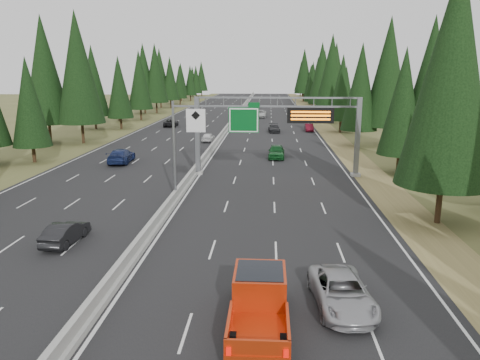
% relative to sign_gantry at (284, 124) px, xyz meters
% --- Properties ---
extents(road, '(32.00, 260.00, 0.08)m').
position_rel_sign_gantry_xyz_m(road, '(-8.92, 45.12, -5.23)').
color(road, black).
rests_on(road, ground).
extents(shoulder_right, '(3.60, 260.00, 0.06)m').
position_rel_sign_gantry_xyz_m(shoulder_right, '(8.88, 45.12, -5.24)').
color(shoulder_right, olive).
rests_on(shoulder_right, ground).
extents(shoulder_left, '(3.60, 260.00, 0.06)m').
position_rel_sign_gantry_xyz_m(shoulder_left, '(-26.72, 45.12, -5.24)').
color(shoulder_left, '#4D5327').
rests_on(shoulder_left, ground).
extents(median_barrier, '(0.70, 260.00, 0.85)m').
position_rel_sign_gantry_xyz_m(median_barrier, '(-8.92, 45.12, -4.85)').
color(median_barrier, gray).
rests_on(median_barrier, road).
extents(sign_gantry, '(16.75, 0.98, 7.80)m').
position_rel_sign_gantry_xyz_m(sign_gantry, '(0.00, 0.00, 0.00)').
color(sign_gantry, slate).
rests_on(sign_gantry, road).
extents(hov_sign_pole, '(2.80, 0.50, 8.00)m').
position_rel_sign_gantry_xyz_m(hov_sign_pole, '(-8.33, -9.92, -0.54)').
color(hov_sign_pole, slate).
rests_on(hov_sign_pole, road).
extents(tree_row_right, '(12.17, 239.53, 18.40)m').
position_rel_sign_gantry_xyz_m(tree_row_right, '(13.26, 38.19, 3.85)').
color(tree_row_right, black).
rests_on(tree_row_right, ground).
extents(tree_row_left, '(11.68, 237.59, 18.97)m').
position_rel_sign_gantry_xyz_m(tree_row_left, '(-30.82, 23.90, 3.82)').
color(tree_row_left, black).
rests_on(tree_row_left, ground).
extents(silver_minivan, '(2.82, 5.35, 1.43)m').
position_rel_sign_gantry_xyz_m(silver_minivan, '(1.89, -26.88, -4.47)').
color(silver_minivan, '#9F9FA3').
rests_on(silver_minivan, road).
extents(red_pickup, '(2.29, 6.41, 2.09)m').
position_rel_sign_gantry_xyz_m(red_pickup, '(-1.72, -28.36, -4.03)').
color(red_pickup, black).
rests_on(red_pickup, road).
extents(car_ahead_green, '(2.06, 4.79, 1.61)m').
position_rel_sign_gantry_xyz_m(car_ahead_green, '(-0.48, 9.66, -4.38)').
color(car_ahead_green, '#155D24').
rests_on(car_ahead_green, road).
extents(car_ahead_dkred, '(1.36, 3.89, 1.28)m').
position_rel_sign_gantry_xyz_m(car_ahead_dkred, '(5.58, 35.95, -4.55)').
color(car_ahead_dkred, '#5E0D1C').
rests_on(car_ahead_dkred, road).
extents(car_ahead_dkgrey, '(2.12, 4.67, 1.33)m').
position_rel_sign_gantry_xyz_m(car_ahead_dkgrey, '(-0.54, 34.28, -4.53)').
color(car_ahead_dkgrey, black).
rests_on(car_ahead_dkgrey, road).
extents(car_ahead_white, '(2.93, 5.99, 1.64)m').
position_rel_sign_gantry_xyz_m(car_ahead_white, '(-3.52, 60.46, -4.37)').
color(car_ahead_white, silver).
rests_on(car_ahead_white, road).
extents(car_ahead_far, '(1.65, 3.96, 1.34)m').
position_rel_sign_gantry_xyz_m(car_ahead_far, '(-5.85, 87.15, -4.52)').
color(car_ahead_far, black).
rests_on(car_ahead_far, road).
extents(car_onc_near, '(1.70, 4.13, 1.33)m').
position_rel_sign_gantry_xyz_m(car_onc_near, '(-13.71, -19.88, -4.52)').
color(car_onc_near, black).
rests_on(car_onc_near, road).
extents(car_onc_blue, '(2.59, 5.70, 1.62)m').
position_rel_sign_gantry_xyz_m(car_onc_blue, '(-18.27, 5.59, -4.38)').
color(car_onc_blue, navy).
rests_on(car_onc_blue, road).
extents(car_onc_white, '(1.82, 3.91, 1.30)m').
position_rel_sign_gantry_xyz_m(car_onc_white, '(-10.42, 22.62, -4.54)').
color(car_onc_white, silver).
rests_on(car_onc_white, road).
extents(car_onc_far, '(2.51, 5.09, 1.39)m').
position_rel_sign_gantry_xyz_m(car_onc_far, '(-20.00, 41.63, -4.50)').
color(car_onc_far, black).
rests_on(car_onc_far, road).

